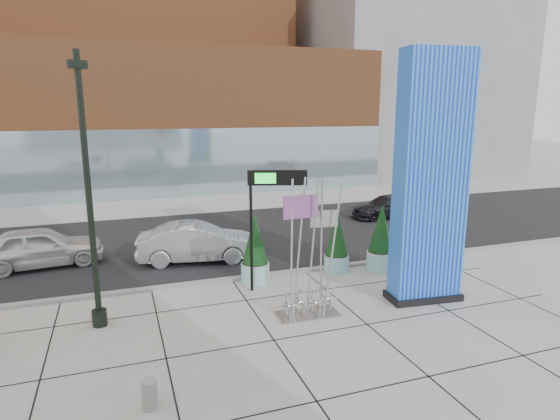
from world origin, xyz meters
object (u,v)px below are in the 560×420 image
object	(u,v)px
public_art_sculpture	(309,280)
car_white_west	(40,247)
lamp_post	(91,221)
car_silver_mid	(198,243)
concrete_bollard	(150,394)
overhead_street_sign	(271,187)
blue_pylon	(430,184)

from	to	relation	value
public_art_sculpture	car_white_west	bearing A→B (deg)	139.64
lamp_post	car_silver_mid	world-z (taller)	lamp_post
public_art_sculpture	concrete_bollard	distance (m)	6.11
lamp_post	overhead_street_sign	xyz separation A→B (m)	(5.87, 1.15, 0.47)
blue_pylon	concrete_bollard	size ratio (longest dim) A/B	12.32
lamp_post	concrete_bollard	distance (m)	5.61
public_art_sculpture	lamp_post	bearing A→B (deg)	169.45
car_silver_mid	concrete_bollard	bearing A→B (deg)	174.37
public_art_sculpture	car_silver_mid	size ratio (longest dim) A/B	0.88
public_art_sculpture	overhead_street_sign	size ratio (longest dim) A/B	1.01
concrete_bollard	car_white_west	world-z (taller)	car_white_west
public_art_sculpture	car_silver_mid	xyz separation A→B (m)	(-2.40, 6.52, -0.33)
lamp_post	public_art_sculpture	bearing A→B (deg)	-12.79
lamp_post	public_art_sculpture	size ratio (longest dim) A/B	1.81
overhead_street_sign	car_silver_mid	size ratio (longest dim) A/B	0.87
blue_pylon	overhead_street_sign	xyz separation A→B (m)	(-4.63, 2.68, -0.26)
overhead_street_sign	public_art_sculpture	bearing A→B (deg)	-64.37
lamp_post	car_silver_mid	bearing A→B (deg)	52.91
overhead_street_sign	car_white_west	world-z (taller)	overhead_street_sign
overhead_street_sign	car_silver_mid	distance (m)	5.31
concrete_bollard	car_white_west	size ratio (longest dim) A/B	0.14
blue_pylon	lamp_post	distance (m)	10.63
blue_pylon	concrete_bollard	distance (m)	10.53
car_white_west	car_silver_mid	world-z (taller)	car_white_west
blue_pylon	lamp_post	bearing A→B (deg)	177.42
concrete_bollard	car_white_west	bearing A→B (deg)	107.58
car_white_west	car_silver_mid	size ratio (longest dim) A/B	0.98
blue_pylon	lamp_post	xyz separation A→B (m)	(-10.50, 1.53, -0.73)
concrete_bollard	car_silver_mid	bearing A→B (deg)	74.42
lamp_post	car_silver_mid	xyz separation A→B (m)	(3.85, 5.10, -2.45)
lamp_post	overhead_street_sign	distance (m)	6.00
blue_pylon	public_art_sculpture	size ratio (longest dim) A/B	1.87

